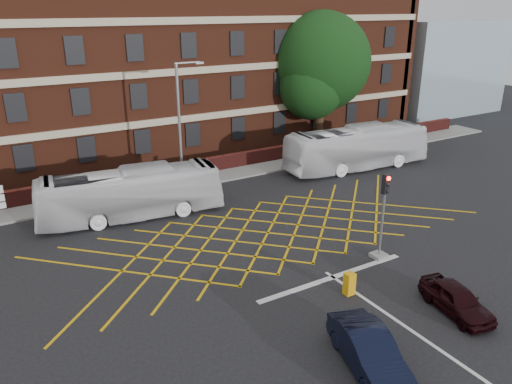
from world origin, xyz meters
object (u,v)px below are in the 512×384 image
traffic_light_near (382,224)px  street_lamp (182,153)px  bus_left (131,194)px  car_navy (369,351)px  deciduous_tree (320,69)px  car_maroon (456,299)px  bus_right (357,148)px  utility_cabinet (349,284)px

traffic_light_near → street_lamp: size_ratio=0.51×
bus_left → car_navy: 16.90m
car_navy → deciduous_tree: size_ratio=0.37×
car_maroon → street_lamp: street_lamp is taller
bus_right → deciduous_tree: 9.03m
bus_left → car_maroon: size_ratio=3.04×
car_maroon → deciduous_tree: size_ratio=0.31×
bus_left → deciduous_tree: size_ratio=0.93×
traffic_light_near → street_lamp: (-4.68, 12.84, 1.07)m
car_maroon → traffic_light_near: bearing=93.3°
car_maroon → street_lamp: (-3.99, 17.80, 2.25)m
bus_right → utility_cabinet: size_ratio=11.54×
utility_cabinet → traffic_light_near: bearing=26.8°
car_navy → utility_cabinet: 4.64m
bus_right → traffic_light_near: size_ratio=2.67×
bus_left → bus_right: size_ratio=0.91×
bus_right → bus_left: bearing=96.0°
car_maroon → utility_cabinet: size_ratio=3.46×
traffic_light_near → street_lamp: street_lamp is taller
car_maroon → bus_right: bearing=71.4°
bus_left → car_navy: size_ratio=2.51×
utility_cabinet → car_maroon: bearing=-49.4°
bus_right → car_navy: bus_right is taller
car_maroon → traffic_light_near: traffic_light_near is taller
car_navy → deciduous_tree: 30.02m
car_maroon → street_lamp: bearing=113.9°
bus_right → car_maroon: 18.84m
car_navy → car_maroon: car_navy is taller
deciduous_tree → street_lamp: bearing=-159.2°
car_maroon → traffic_light_near: size_ratio=0.80×
bus_right → street_lamp: (-13.35, 1.49, 1.24)m
bus_left → car_maroon: bus_left is taller
deciduous_tree → traffic_light_near: bearing=-119.7°
car_navy → utility_cabinet: (2.54, 3.88, -0.19)m
car_navy → street_lamp: size_ratio=0.50×
bus_right → street_lamp: 13.49m
bus_left → car_navy: bus_left is taller
utility_cabinet → car_navy: bearing=-123.2°
car_navy → traffic_light_near: 8.27m
bus_right → utility_cabinet: 17.88m
bus_left → street_lamp: street_lamp is taller
bus_right → deciduous_tree: (2.00, 7.32, 4.89)m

